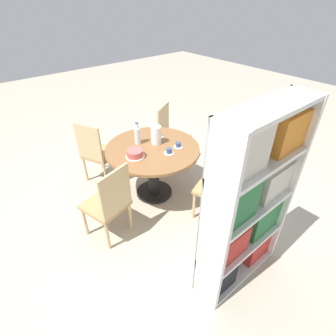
# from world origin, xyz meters

# --- Properties ---
(ground_plane) EXTENTS (14.00, 14.00, 0.00)m
(ground_plane) POSITION_xyz_m (0.00, 0.00, 0.00)
(ground_plane) COLOR #B2A893
(dining_table) EXTENTS (1.18, 1.18, 0.73)m
(dining_table) POSITION_xyz_m (0.00, 0.00, 0.57)
(dining_table) COLOR black
(dining_table) RESTS_ON ground_plane
(chair_a) EXTENTS (0.57, 0.57, 0.94)m
(chair_a) POSITION_xyz_m (-0.71, -0.47, 0.48)
(chair_a) COLOR tan
(chair_a) RESTS_ON ground_plane
(chair_b) EXTENTS (0.55, 0.55, 0.94)m
(chair_b) POSITION_xyz_m (0.41, -0.75, 0.48)
(chair_b) COLOR tan
(chair_b) RESTS_ON ground_plane
(chair_c) EXTENTS (0.51, 0.51, 0.94)m
(chair_c) POSITION_xyz_m (0.81, 0.29, 0.48)
(chair_c) COLOR tan
(chair_c) RESTS_ON ground_plane
(chair_d) EXTENTS (0.54, 0.54, 0.94)m
(chair_d) POSITION_xyz_m (-0.38, 0.77, 0.48)
(chair_d) COLOR tan
(chair_d) RESTS_ON ground_plane
(bookshelf) EXTENTS (0.93, 0.28, 1.76)m
(bookshelf) POSITION_xyz_m (0.13, 1.48, 0.88)
(bookshelf) COLOR silver
(bookshelf) RESTS_ON ground_plane
(coffee_pot) EXTENTS (0.13, 0.13, 0.27)m
(coffee_pot) POSITION_xyz_m (-0.11, -0.06, 0.85)
(coffee_pot) COLOR white
(coffee_pot) RESTS_ON dining_table
(water_bottle) EXTENTS (0.08, 0.08, 0.29)m
(water_bottle) POSITION_xyz_m (0.07, -0.21, 0.85)
(water_bottle) COLOR silver
(water_bottle) RESTS_ON dining_table
(cake_main) EXTENTS (0.22, 0.22, 0.09)m
(cake_main) POSITION_xyz_m (0.29, 0.04, 0.77)
(cake_main) COLOR white
(cake_main) RESTS_ON dining_table
(cup_a) EXTENTS (0.12, 0.12, 0.06)m
(cup_a) POSITION_xyz_m (-0.25, 0.20, 0.76)
(cup_a) COLOR silver
(cup_a) RESTS_ON dining_table
(cup_b) EXTENTS (0.12, 0.12, 0.06)m
(cup_b) POSITION_xyz_m (-0.23, -0.17, 0.76)
(cup_b) COLOR silver
(cup_b) RESTS_ON dining_table
(cup_c) EXTENTS (0.12, 0.12, 0.06)m
(cup_c) POSITION_xyz_m (-0.07, 0.24, 0.76)
(cup_c) COLOR silver
(cup_c) RESTS_ON dining_table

